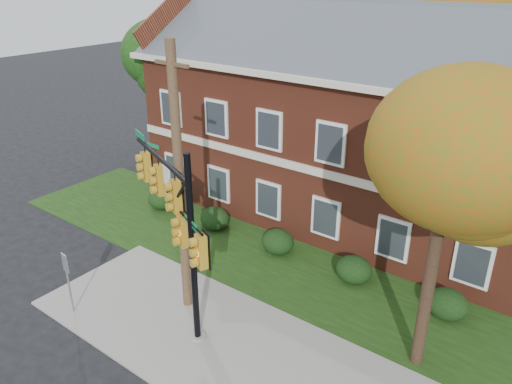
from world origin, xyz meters
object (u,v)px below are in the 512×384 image
Objects in this scene: hedge_right at (354,270)px; hedge_far_right at (447,304)px; hedge_far_left at (161,199)px; utility_pole at (180,185)px; hedge_center at (278,242)px; tree_far_rear at (444,12)px; tree_near_right at (458,159)px; sign_post at (67,274)px; hedge_left at (215,218)px; tree_left_rear at (174,55)px; traffic_signal at (177,216)px; apartment_building at (345,111)px.

hedge_right and hedge_far_right have the same top height.
utility_pole is at bearing -36.81° from hedge_far_left.
hedge_center is 0.12× the size of tree_far_rear.
hedge_far_left is 0.16× the size of tree_near_right.
hedge_left is at bearing 99.29° from sign_post.
hedge_far_right is at bearing 94.52° from tree_near_right.
tree_left_rear reaches higher than hedge_right.
traffic_signal is 1.04m from utility_pole.
apartment_building reaches higher than tree_left_rear.
tree_left_rear is 13.93m from traffic_signal.
sign_post is at bearing -104.66° from apartment_building.
hedge_right is at bearing 80.60° from traffic_signal.
hedge_center and hedge_right have the same top height.
apartment_building is at bearing 113.19° from traffic_signal.
utility_pole is (-1.84, -17.96, -4.20)m from tree_far_rear.
hedge_far_left is 9.50m from traffic_signal.
apartment_building is at bearing 131.77° from tree_near_right.
hedge_right is at bearing 54.65° from utility_pole.
traffic_signal is at bearing -94.28° from tree_far_rear.
traffic_signal is 4.55m from sign_post.
hedge_far_right is 0.15× the size of utility_pole.
hedge_center is at bearing 74.30° from sign_post.
hedge_center is 1.00× the size of hedge_far_right.
apartment_building is 7.73m from hedge_right.
traffic_signal is at bearing -142.06° from hedge_far_right.
apartment_building is at bearing 90.00° from hedge_center.
traffic_signal is at bearing 40.31° from sign_post.
tree_far_rear is 19.27m from traffic_signal.
hedge_far_left is 1.00× the size of hedge_far_right.
tree_left_rear is (-13.23, 4.14, 6.16)m from hedge_right.
tree_left_rear is at bearing -141.03° from tree_far_rear.
hedge_far_right is at bearing 0.00° from hedge_left.
hedge_left is 0.15× the size of utility_pole.
apartment_building is at bearing 91.26° from utility_pole.
traffic_signal is (-0.05, -10.75, -1.03)m from apartment_building.
hedge_right is 15.17m from tree_left_rear.
tree_left_rear is at bearing -173.46° from apartment_building.
tree_near_right is (14.22, -2.83, 6.14)m from hedge_far_left.
tree_far_rear reaches higher than hedge_left.
apartment_building reaches higher than hedge_center.
apartment_building reaches higher than sign_post.
utility_pole is (6.50, -4.86, 4.12)m from hedge_far_left.
apartment_building is 13.43× the size of hedge_far_right.
hedge_left is 0.59× the size of sign_post.
hedge_far_left is 0.59× the size of sign_post.
tree_left_rear is 0.77× the size of tree_far_rear.
utility_pole is at bearing 51.67° from sign_post.
hedge_far_left is at bearing -122.50° from tree_far_rear.
tree_far_rear is 18.53m from utility_pole.
apartment_building is 7.73m from hedge_left.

